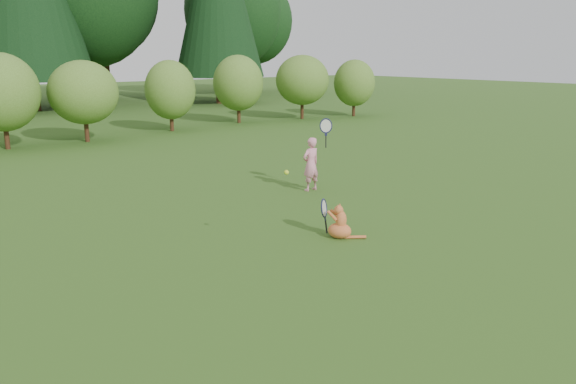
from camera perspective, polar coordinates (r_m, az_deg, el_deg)
ground at (r=8.03m, az=2.45°, el=-6.14°), size 100.00×100.00×0.00m
shrub_row at (r=19.39m, az=-23.85°, el=8.72°), size 28.00×3.00×2.80m
child at (r=11.49m, az=2.39°, el=2.97°), size 0.61×0.38×1.65m
cat at (r=8.62m, az=5.21°, el=-2.88°), size 0.53×0.75×0.73m
tennis_ball at (r=7.58m, az=-0.15°, el=2.01°), size 0.06×0.06×0.06m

